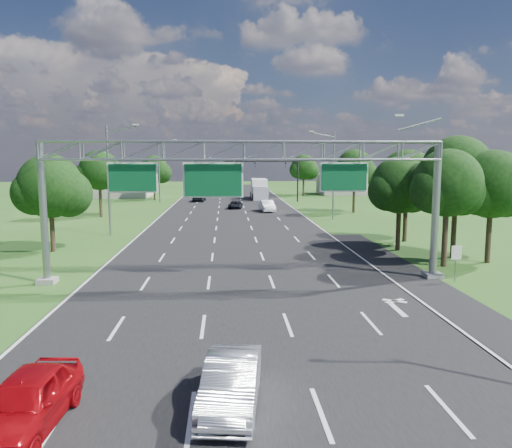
{
  "coord_description": "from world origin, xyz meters",
  "views": [
    {
      "loc": [
        -0.79,
        -16.4,
        7.05
      ],
      "look_at": [
        0.96,
        12.45,
        3.25
      ],
      "focal_mm": 35.0,
      "sensor_mm": 36.0,
      "label": 1
    }
  ],
  "objects": [
    {
      "name": "streetlight_l_near",
      "position": [
        -11.3,
        30.0,
        5.58
      ],
      "size": [
        2.97,
        0.22,
        10.16
      ],
      "color": "gray",
      "rests_on": "ground"
    },
    {
      "name": "tree_verge_la",
      "position": [
        -13.92,
        22.04,
        4.76
      ],
      "size": [
        5.76,
        4.8,
        7.4
      ],
      "color": "#2D2116",
      "rests_on": "ground"
    },
    {
      "name": "building_right",
      "position": [
        24.0,
        82.0,
        2.0
      ],
      "size": [
        12.0,
        9.0,
        4.0
      ],
      "primitive_type": "cube",
      "color": "#ABA28F",
      "rests_on": "ground"
    },
    {
      "name": "streetlight_l_far",
      "position": [
        -11.3,
        65.0,
        5.58
      ],
      "size": [
        2.97,
        0.22,
        10.16
      ],
      "color": "gray",
      "rests_on": "ground"
    },
    {
      "name": "ground",
      "position": [
        0.0,
        30.0,
        0.0
      ],
      "size": [
        220.0,
        220.0,
        0.0
      ],
      "primitive_type": "plane",
      "color": "#204F17",
      "rests_on": "ground"
    },
    {
      "name": "car_queue_d",
      "position": [
        4.72,
        49.9,
        0.76
      ],
      "size": [
        2.05,
        4.74,
        1.52
      ],
      "primitive_type": "imported",
      "rotation": [
        0.0,
        0.0,
        0.1
      ],
      "color": "white",
      "rests_on": "ground"
    },
    {
      "name": "box_truck",
      "position": [
        5.1,
        71.38,
        1.66
      ],
      "size": [
        2.81,
        9.17,
        3.47
      ],
      "rotation": [
        0.0,
        0.0,
        -0.01
      ],
      "color": "white",
      "rests_on": "ground"
    },
    {
      "name": "road_flare",
      "position": [
        10.2,
        14.0,
        0.0
      ],
      "size": [
        3.0,
        30.0,
        0.02
      ],
      "primitive_type": "cube",
      "color": "black",
      "rests_on": "ground"
    },
    {
      "name": "tree_cluster_right",
      "position": [
        14.8,
        19.19,
        5.31
      ],
      "size": [
        9.91,
        14.6,
        8.68
      ],
      "color": "#2D2116",
      "rests_on": "ground"
    },
    {
      "name": "streetlight_r_mid",
      "position": [
        11.3,
        40.0,
        5.58
      ],
      "size": [
        2.97,
        0.22,
        10.16
      ],
      "color": "gray",
      "rests_on": "ground"
    },
    {
      "name": "sign_gantry",
      "position": [
        0.33,
        12.0,
        6.89
      ],
      "size": [
        23.5,
        1.0,
        9.56
      ],
      "color": "gray",
      "rests_on": "ground"
    },
    {
      "name": "tree_verge_lc",
      "position": [
        -12.92,
        70.04,
        4.98
      ],
      "size": [
        5.76,
        4.8,
        7.62
      ],
      "color": "#2D2116",
      "rests_on": "ground"
    },
    {
      "name": "car_queue_b",
      "position": [
        0.55,
        54.24,
        0.54
      ],
      "size": [
        2.26,
        4.07,
        1.08
      ],
      "primitive_type": "imported",
      "rotation": [
        0.0,
        0.0,
        -0.12
      ],
      "color": "black",
      "rests_on": "ground"
    },
    {
      "name": "building_left",
      "position": [
        -22.0,
        78.0,
        2.5
      ],
      "size": [
        14.0,
        10.0,
        5.0
      ],
      "primitive_type": "cube",
      "color": "#ABA28F",
      "rests_on": "ground"
    },
    {
      "name": "tree_verge_rd",
      "position": [
        16.08,
        48.04,
        5.63
      ],
      "size": [
        5.76,
        4.8,
        8.28
      ],
      "color": "#2D2116",
      "rests_on": "ground"
    },
    {
      "name": "tree_verge_lb",
      "position": [
        -15.92,
        45.04,
        5.41
      ],
      "size": [
        5.76,
        4.8,
        8.06
      ],
      "color": "#2D2116",
      "rests_on": "ground"
    },
    {
      "name": "regulatory_sign",
      "position": [
        12.4,
        10.98,
        1.51
      ],
      "size": [
        0.6,
        0.08,
        2.1
      ],
      "color": "gray",
      "rests_on": "ground"
    },
    {
      "name": "traffic_signal",
      "position": [
        7.48,
        65.0,
        5.17
      ],
      "size": [
        12.21,
        0.24,
        7.0
      ],
      "color": "black",
      "rests_on": "ground"
    },
    {
      "name": "road",
      "position": [
        0.0,
        30.0,
        0.0
      ],
      "size": [
        18.0,
        180.0,
        0.02
      ],
      "primitive_type": "cube",
      "color": "black",
      "rests_on": "ground"
    },
    {
      "name": "car_queue_c",
      "position": [
        -5.19,
        66.43,
        0.79
      ],
      "size": [
        2.23,
        4.77,
        1.58
      ],
      "primitive_type": "imported",
      "rotation": [
        0.0,
        0.0,
        -0.08
      ],
      "color": "black",
      "rests_on": "ground"
    },
    {
      "name": "silver_sedan",
      "position": [
        -0.68,
        -2.87,
        0.72
      ],
      "size": [
        2.02,
        4.49,
        1.43
      ],
      "primitive_type": "imported",
      "rotation": [
        0.0,
        0.0,
        -0.12
      ],
      "color": "silver",
      "rests_on": "ground"
    },
    {
      "name": "red_coupe",
      "position": [
        -6.03,
        -3.78,
        0.76
      ],
      "size": [
        2.09,
        4.56,
        1.52
      ],
      "primitive_type": "imported",
      "rotation": [
        0.0,
        0.0,
        -0.07
      ],
      "color": "#A6070E",
      "rests_on": "ground"
    },
    {
      "name": "tree_verge_re",
      "position": [
        14.08,
        78.04,
        5.2
      ],
      "size": [
        5.76,
        4.8,
        7.84
      ],
      "color": "#2D2116",
      "rests_on": "ground"
    }
  ]
}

